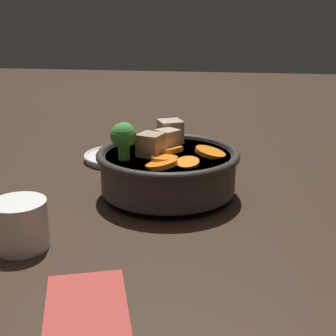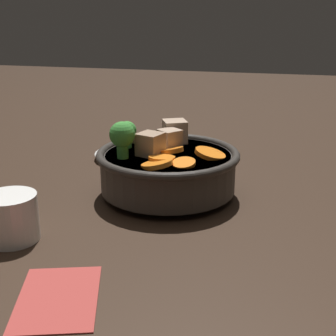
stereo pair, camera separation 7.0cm
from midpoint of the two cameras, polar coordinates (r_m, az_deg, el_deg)
ground_plane at (r=0.71m, az=-2.81°, el=-3.29°), size 3.00×3.00×0.00m
stirfry_bowl at (r=0.70m, az=-2.99°, el=0.21°), size 0.21×0.21×0.12m
side_saucer at (r=0.88m, az=-8.38°, el=1.35°), size 0.13×0.13×0.01m
tea_cup at (r=0.58m, az=-20.91°, el=-6.47°), size 0.07×0.07×0.06m
napkin at (r=0.47m, az=-14.28°, el=-15.80°), size 0.13×0.11×0.00m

